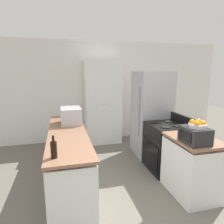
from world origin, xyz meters
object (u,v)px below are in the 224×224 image
(pantry_cabinet, at_px, (102,103))
(stove, at_px, (166,147))
(wine_bottle, at_px, (54,149))
(toaster_oven, at_px, (195,135))
(microwave, at_px, (71,116))
(refrigerator, at_px, (151,114))
(fruit_bowl, at_px, (197,124))

(pantry_cabinet, relative_size, stove, 2.01)
(stove, distance_m, wine_bottle, 2.26)
(wine_bottle, bearing_deg, pantry_cabinet, 67.74)
(pantry_cabinet, xyz_separation_m, toaster_oven, (0.70, -2.74, -0.06))
(microwave, bearing_deg, pantry_cabinet, 55.97)
(stove, distance_m, refrigerator, 0.89)
(refrigerator, relative_size, toaster_oven, 5.01)
(pantry_cabinet, xyz_separation_m, wine_bottle, (-1.13, -2.76, -0.07))
(pantry_cabinet, bearing_deg, wine_bottle, -112.26)
(wine_bottle, bearing_deg, microwave, 79.71)
(stove, bearing_deg, microwave, 163.28)
(stove, distance_m, microwave, 1.87)
(refrigerator, bearing_deg, microwave, -171.93)
(wine_bottle, bearing_deg, fruit_bowl, -0.01)
(toaster_oven, bearing_deg, stove, 81.42)
(pantry_cabinet, xyz_separation_m, stove, (0.84, -1.78, -0.60))
(pantry_cabinet, distance_m, wine_bottle, 2.98)
(toaster_oven, bearing_deg, refrigerator, 84.04)
(toaster_oven, xyz_separation_m, fruit_bowl, (0.01, -0.01, 0.15))
(stove, relative_size, fruit_bowl, 4.64)
(toaster_oven, bearing_deg, pantry_cabinet, 104.25)
(stove, height_order, microwave, microwave)
(wine_bottle, bearing_deg, refrigerator, 40.82)
(pantry_cabinet, height_order, microwave, pantry_cabinet)
(refrigerator, distance_m, toaster_oven, 1.73)
(pantry_cabinet, bearing_deg, refrigerator, -49.52)
(pantry_cabinet, distance_m, stove, 2.06)
(pantry_cabinet, xyz_separation_m, fruit_bowl, (0.71, -2.76, 0.10))
(microwave, height_order, wine_bottle, microwave)
(stove, height_order, wine_bottle, wine_bottle)
(toaster_oven, height_order, fruit_bowl, fruit_bowl)
(wine_bottle, relative_size, fruit_bowl, 1.17)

